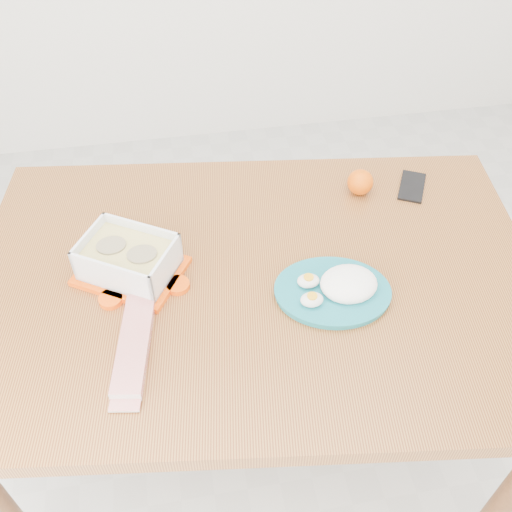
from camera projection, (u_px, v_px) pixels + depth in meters
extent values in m
plane|color=#B7B7B2|center=(304.00, 447.00, 1.76)|extent=(3.50, 3.50, 0.00)
cube|color=#98632B|center=(256.00, 281.00, 1.27)|extent=(1.35, 0.99, 0.04)
cylinder|color=brown|center=(509.00, 498.00, 1.30)|extent=(0.06, 0.06, 0.71)
cylinder|color=brown|center=(69.00, 281.00, 1.77)|extent=(0.06, 0.06, 0.71)
cylinder|color=brown|center=(430.00, 270.00, 1.80)|extent=(0.06, 0.06, 0.71)
cube|color=#FF5007|center=(131.00, 271.00, 1.25)|extent=(0.27, 0.25, 0.01)
cube|color=white|center=(128.00, 257.00, 1.22)|extent=(0.23, 0.22, 0.08)
cube|color=tan|center=(129.00, 259.00, 1.22)|extent=(0.22, 0.20, 0.05)
cylinder|color=tan|center=(112.00, 248.00, 1.22)|extent=(0.09, 0.09, 0.02)
cylinder|color=tan|center=(142.00, 257.00, 1.20)|extent=(0.09, 0.09, 0.02)
sphere|color=#E95A04|center=(360.00, 182.00, 1.43)|extent=(0.06, 0.06, 0.06)
cylinder|color=#16707C|center=(332.00, 292.00, 1.21)|extent=(0.28, 0.28, 0.01)
ellipsoid|color=white|center=(349.00, 280.00, 1.19)|extent=(0.14, 0.12, 0.05)
ellipsoid|color=silver|center=(308.00, 281.00, 1.20)|extent=(0.05, 0.05, 0.02)
ellipsoid|color=silver|center=(312.00, 300.00, 1.17)|extent=(0.05, 0.05, 0.02)
cube|color=#B30B09|center=(134.00, 344.00, 1.11)|extent=(0.10, 0.24, 0.02)
cube|color=black|center=(412.00, 186.00, 1.46)|extent=(0.11, 0.13, 0.01)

